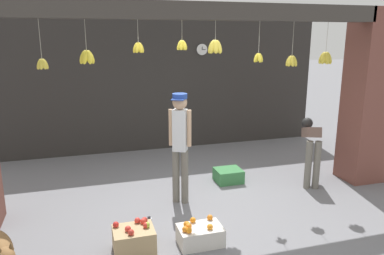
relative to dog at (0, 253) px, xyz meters
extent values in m
plane|color=slate|center=(2.45, 1.37, -0.49)|extent=(60.00, 60.00, 0.00)
cube|color=#2D2B28|center=(2.45, 4.54, 0.98)|extent=(7.54, 0.12, 2.95)
cube|color=brown|center=(5.58, 1.67, 0.98)|extent=(0.70, 0.60, 2.95)
cube|color=#3D3833|center=(2.45, 1.49, 2.34)|extent=(5.64, 0.24, 0.24)
cylinder|color=#B2AD99|center=(0.40, 1.49, 1.98)|extent=(0.01, 0.01, 0.48)
ellipsoid|color=yellow|center=(0.44, 1.49, 1.67)|extent=(0.10, 0.05, 0.15)
ellipsoid|color=yellow|center=(0.42, 1.51, 1.67)|extent=(0.08, 0.09, 0.16)
ellipsoid|color=yellow|center=(0.39, 1.52, 1.67)|extent=(0.06, 0.10, 0.15)
ellipsoid|color=yellow|center=(0.37, 1.50, 1.67)|extent=(0.09, 0.07, 0.15)
ellipsoid|color=yellow|center=(0.37, 1.47, 1.67)|extent=(0.09, 0.07, 0.15)
ellipsoid|color=yellow|center=(0.39, 1.45, 1.67)|extent=(0.06, 0.10, 0.15)
ellipsoid|color=yellow|center=(0.42, 1.46, 1.67)|extent=(0.08, 0.09, 0.16)
cylinder|color=#B2AD99|center=(0.94, 1.52, 2.03)|extent=(0.01, 0.01, 0.39)
ellipsoid|color=yellow|center=(0.99, 1.52, 1.75)|extent=(0.13, 0.07, 0.20)
ellipsoid|color=yellow|center=(0.97, 1.56, 1.75)|extent=(0.10, 0.12, 0.21)
ellipsoid|color=yellow|center=(0.92, 1.56, 1.75)|extent=(0.10, 0.12, 0.21)
ellipsoid|color=yellow|center=(0.89, 1.52, 1.75)|extent=(0.13, 0.07, 0.20)
ellipsoid|color=yellow|center=(0.92, 1.47, 1.75)|extent=(0.10, 0.12, 0.21)
ellipsoid|color=yellow|center=(0.97, 1.47, 1.75)|extent=(0.10, 0.12, 0.21)
cylinder|color=#B2AD99|center=(1.60, 1.44, 2.07)|extent=(0.01, 0.01, 0.29)
ellipsoid|color=yellow|center=(1.64, 1.44, 1.86)|extent=(0.10, 0.05, 0.15)
ellipsoid|color=yellow|center=(1.62, 1.47, 1.86)|extent=(0.08, 0.09, 0.16)
ellipsoid|color=yellow|center=(1.58, 1.47, 1.86)|extent=(0.08, 0.09, 0.16)
ellipsoid|color=yellow|center=(1.56, 1.44, 1.86)|extent=(0.10, 0.05, 0.15)
ellipsoid|color=yellow|center=(1.58, 1.41, 1.86)|extent=(0.08, 0.09, 0.16)
ellipsoid|color=yellow|center=(1.62, 1.41, 1.86)|extent=(0.08, 0.09, 0.16)
cylinder|color=#B2AD99|center=(2.21, 1.50, 2.09)|extent=(0.01, 0.01, 0.27)
ellipsoid|color=yellow|center=(2.25, 1.50, 1.89)|extent=(0.10, 0.05, 0.15)
ellipsoid|color=yellow|center=(2.23, 1.53, 1.89)|extent=(0.08, 0.09, 0.16)
ellipsoid|color=yellow|center=(2.19, 1.53, 1.89)|extent=(0.08, 0.09, 0.16)
ellipsoid|color=yellow|center=(2.17, 1.50, 1.89)|extent=(0.10, 0.05, 0.15)
ellipsoid|color=yellow|center=(2.19, 1.46, 1.89)|extent=(0.08, 0.09, 0.16)
ellipsoid|color=yellow|center=(2.23, 1.46, 1.89)|extent=(0.08, 0.09, 0.16)
cylinder|color=#B2AD99|center=(2.70, 1.51, 2.09)|extent=(0.01, 0.01, 0.26)
ellipsoid|color=gold|center=(2.75, 1.51, 1.86)|extent=(0.14, 0.07, 0.21)
ellipsoid|color=gold|center=(2.73, 1.55, 1.86)|extent=(0.12, 0.13, 0.22)
ellipsoid|color=gold|center=(2.69, 1.56, 1.86)|extent=(0.09, 0.14, 0.22)
ellipsoid|color=gold|center=(2.65, 1.54, 1.86)|extent=(0.14, 0.10, 0.22)
ellipsoid|color=gold|center=(2.65, 1.49, 1.86)|extent=(0.14, 0.10, 0.22)
ellipsoid|color=gold|center=(2.69, 1.46, 1.86)|extent=(0.09, 0.14, 0.22)
ellipsoid|color=gold|center=(2.73, 1.47, 1.86)|extent=(0.12, 0.13, 0.22)
cylinder|color=#B2AD99|center=(3.37, 1.49, 1.99)|extent=(0.01, 0.01, 0.45)
ellipsoid|color=yellow|center=(3.40, 1.49, 1.70)|extent=(0.10, 0.05, 0.15)
ellipsoid|color=yellow|center=(3.37, 1.53, 1.70)|extent=(0.05, 0.10, 0.15)
ellipsoid|color=yellow|center=(3.33, 1.49, 1.70)|extent=(0.10, 0.05, 0.15)
ellipsoid|color=yellow|center=(3.37, 1.46, 1.70)|extent=(0.05, 0.10, 0.15)
cylinder|color=#B2AD99|center=(3.95, 1.54, 1.97)|extent=(0.01, 0.01, 0.50)
ellipsoid|color=gold|center=(4.00, 1.54, 1.64)|extent=(0.12, 0.06, 0.18)
ellipsoid|color=gold|center=(3.98, 1.57, 1.64)|extent=(0.10, 0.11, 0.19)
ellipsoid|color=gold|center=(3.94, 1.58, 1.64)|extent=(0.08, 0.12, 0.19)
ellipsoid|color=gold|center=(3.91, 1.56, 1.64)|extent=(0.12, 0.09, 0.19)
ellipsoid|color=gold|center=(3.91, 1.52, 1.64)|extent=(0.12, 0.09, 0.19)
ellipsoid|color=gold|center=(3.94, 1.49, 1.64)|extent=(0.08, 0.12, 0.19)
ellipsoid|color=gold|center=(3.98, 1.50, 1.64)|extent=(0.10, 0.11, 0.19)
cylinder|color=#B2AD99|center=(4.49, 1.46, 2.00)|extent=(0.01, 0.01, 0.45)
ellipsoid|color=gold|center=(4.54, 1.46, 1.68)|extent=(0.14, 0.07, 0.21)
ellipsoid|color=gold|center=(4.52, 1.50, 1.68)|extent=(0.12, 0.12, 0.22)
ellipsoid|color=gold|center=(4.48, 1.51, 1.68)|extent=(0.09, 0.13, 0.21)
ellipsoid|color=gold|center=(4.44, 1.48, 1.68)|extent=(0.13, 0.10, 0.22)
ellipsoid|color=gold|center=(4.44, 1.44, 1.68)|extent=(0.13, 0.10, 0.22)
ellipsoid|color=gold|center=(4.48, 1.41, 1.68)|extent=(0.09, 0.13, 0.21)
ellipsoid|color=gold|center=(4.52, 1.42, 1.68)|extent=(0.12, 0.12, 0.22)
cone|color=brown|center=(0.15, -0.25, 0.19)|extent=(0.05, 0.05, 0.06)
cylinder|color=#6B665B|center=(2.27, 1.60, -0.08)|extent=(0.11, 0.11, 0.83)
cylinder|color=#6B665B|center=(2.14, 1.66, -0.08)|extent=(0.11, 0.11, 0.83)
cube|color=silver|center=(2.21, 1.63, 0.65)|extent=(0.26, 0.24, 0.62)
cylinder|color=tan|center=(2.33, 1.56, 0.69)|extent=(0.06, 0.06, 0.55)
cylinder|color=tan|center=(2.08, 1.70, 0.69)|extent=(0.06, 0.06, 0.55)
sphere|color=tan|center=(2.21, 1.63, 1.07)|extent=(0.22, 0.22, 0.22)
cylinder|color=#234299|center=(2.21, 1.63, 1.16)|extent=(0.22, 0.22, 0.08)
cube|color=#234299|center=(2.16, 1.54, 1.13)|extent=(0.22, 0.19, 0.01)
cylinder|color=#6B665B|center=(4.39, 1.55, -0.08)|extent=(0.11, 0.11, 0.82)
cylinder|color=#6B665B|center=(4.52, 1.50, -0.08)|extent=(0.11, 0.11, 0.82)
cube|color=brown|center=(4.57, 1.78, 0.40)|extent=(0.43, 0.65, 0.32)
sphere|color=black|center=(4.71, 2.14, 0.48)|extent=(0.20, 0.20, 0.20)
cube|color=silver|center=(2.13, 0.39, -0.38)|extent=(0.54, 0.36, 0.23)
sphere|color=orange|center=(1.98, 0.44, -0.23)|extent=(0.07, 0.07, 0.07)
sphere|color=orange|center=(1.99, 0.40, -0.23)|extent=(0.07, 0.07, 0.07)
sphere|color=orange|center=(2.31, 0.54, -0.23)|extent=(0.07, 0.07, 0.07)
sphere|color=orange|center=(1.96, 0.30, -0.23)|extent=(0.07, 0.07, 0.07)
sphere|color=orange|center=(1.97, 0.45, -0.23)|extent=(0.07, 0.07, 0.07)
sphere|color=orange|center=(1.92, 0.34, -0.23)|extent=(0.07, 0.07, 0.07)
sphere|color=orange|center=(2.23, 0.31, -0.23)|extent=(0.07, 0.07, 0.07)
sphere|color=orange|center=(2.08, 0.53, -0.23)|extent=(0.07, 0.07, 0.07)
sphere|color=orange|center=(1.98, 0.39, -0.23)|extent=(0.07, 0.07, 0.07)
cube|color=tan|center=(1.33, 0.47, -0.35)|extent=(0.48, 0.39, 0.28)
sphere|color=red|center=(1.46, 0.57, -0.18)|extent=(0.07, 0.07, 0.07)
sphere|color=red|center=(1.40, 0.62, -0.18)|extent=(0.07, 0.07, 0.07)
sphere|color=red|center=(1.28, 0.35, -0.18)|extent=(0.07, 0.07, 0.07)
sphere|color=#99B238|center=(1.48, 0.47, -0.18)|extent=(0.07, 0.07, 0.07)
sphere|color=red|center=(1.47, 0.47, -0.18)|extent=(0.07, 0.07, 0.07)
sphere|color=red|center=(1.48, 0.60, -0.18)|extent=(0.07, 0.07, 0.07)
sphere|color=red|center=(1.26, 0.44, -0.18)|extent=(0.07, 0.07, 0.07)
sphere|color=red|center=(1.13, 0.59, -0.18)|extent=(0.07, 0.07, 0.07)
cube|color=#387A42|center=(3.23, 2.19, -0.38)|extent=(0.45, 0.40, 0.23)
cylinder|color=silver|center=(1.57, 0.78, -0.38)|extent=(0.07, 0.07, 0.23)
cylinder|color=black|center=(1.57, 0.78, -0.25)|extent=(0.04, 0.04, 0.03)
cylinder|color=black|center=(3.46, 4.48, 1.72)|extent=(0.26, 0.01, 0.26)
cylinder|color=white|center=(3.46, 4.46, 1.72)|extent=(0.24, 0.02, 0.24)
cube|color=black|center=(3.46, 4.45, 1.74)|extent=(0.01, 0.01, 0.07)
cube|color=black|center=(3.50, 4.45, 1.72)|extent=(0.09, 0.01, 0.01)
camera|label=1|loc=(0.85, -3.56, 2.01)|focal=35.00mm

